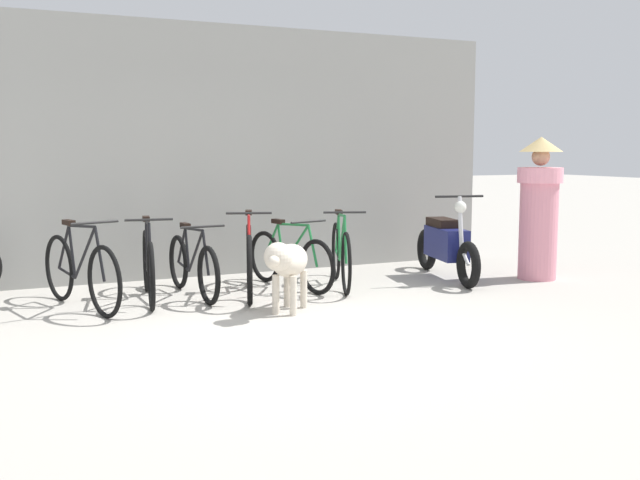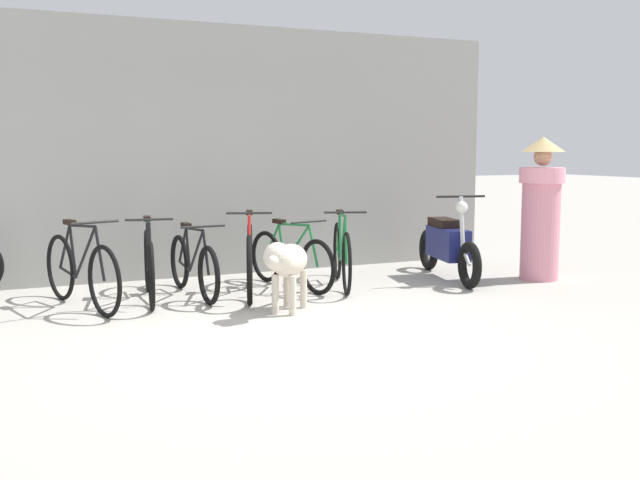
# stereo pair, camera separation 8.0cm
# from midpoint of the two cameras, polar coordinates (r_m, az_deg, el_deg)

# --- Properties ---
(ground_plane) EXTENTS (60.00, 60.00, 0.00)m
(ground_plane) POSITION_cam_midpoint_polar(r_m,az_deg,el_deg) (6.30, -2.59, -7.33)
(ground_plane) COLOR #ADA89E
(shop_wall_back) EXTENTS (8.29, 0.20, 3.05)m
(shop_wall_back) POSITION_cam_midpoint_polar(r_m,az_deg,el_deg) (9.22, -10.43, 6.66)
(shop_wall_back) COLOR gray
(shop_wall_back) RESTS_ON ground
(bicycle_0) EXTENTS (0.59, 1.69, 0.89)m
(bicycle_0) POSITION_cam_midpoint_polar(r_m,az_deg,el_deg) (7.65, -18.08, -2.32)
(bicycle_0) COLOR black
(bicycle_0) RESTS_ON ground
(bicycle_1) EXTENTS (0.46, 1.71, 0.88)m
(bicycle_1) POSITION_cam_midpoint_polar(r_m,az_deg,el_deg) (7.88, -13.23, -1.91)
(bicycle_1) COLOR black
(bicycle_1) RESTS_ON ground
(bicycle_2) EXTENTS (0.46, 1.62, 0.79)m
(bicycle_2) POSITION_cam_midpoint_polar(r_m,az_deg,el_deg) (8.01, -9.97, -1.98)
(bicycle_2) COLOR black
(bicycle_2) RESTS_ON ground
(bicycle_3) EXTENTS (0.66, 1.71, 0.92)m
(bicycle_3) POSITION_cam_midpoint_polar(r_m,az_deg,el_deg) (8.01, -5.70, -1.54)
(bicycle_3) COLOR black
(bicycle_3) RESTS_ON ground
(bicycle_4) EXTENTS (0.51, 1.57, 0.79)m
(bicycle_4) POSITION_cam_midpoint_polar(r_m,az_deg,el_deg) (8.37, -2.60, -1.49)
(bicycle_4) COLOR black
(bicycle_4) RESTS_ON ground
(bicycle_5) EXTENTS (0.65, 1.61, 0.89)m
(bicycle_5) POSITION_cam_midpoint_polar(r_m,az_deg,el_deg) (8.44, 1.32, -1.11)
(bicycle_5) COLOR black
(bicycle_5) RESTS_ON ground
(motorcycle) EXTENTS (0.63, 1.85, 1.03)m
(motorcycle) POSITION_cam_midpoint_polar(r_m,az_deg,el_deg) (9.09, 9.35, -0.42)
(motorcycle) COLOR black
(motorcycle) RESTS_ON ground
(stray_dog) EXTENTS (0.76, 0.87, 0.71)m
(stray_dog) POSITION_cam_midpoint_polar(r_m,az_deg,el_deg) (7.07, -2.84, -1.71)
(stray_dog) COLOR beige
(stray_dog) RESTS_ON ground
(person_in_robes) EXTENTS (0.74, 0.74, 1.69)m
(person_in_robes) POSITION_cam_midpoint_polar(r_m,az_deg,el_deg) (9.25, 16.11, 2.51)
(person_in_robes) COLOR pink
(person_in_robes) RESTS_ON ground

